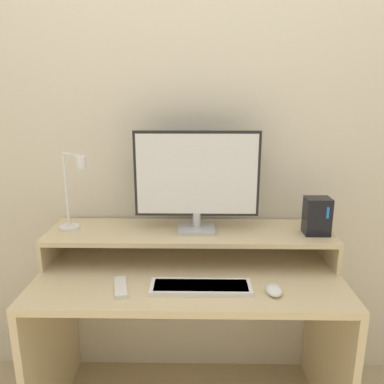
{
  "coord_description": "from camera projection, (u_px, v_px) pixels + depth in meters",
  "views": [
    {
      "loc": [
        0.04,
        -1.17,
        1.46
      ],
      "look_at": [
        0.01,
        0.33,
        1.07
      ],
      "focal_mm": 35.0,
      "sensor_mm": 36.0,
      "label": 1
    }
  ],
  "objects": [
    {
      "name": "monitor_shelf",
      "position": [
        190.0,
        234.0,
        1.72
      ],
      "size": [
        1.29,
        0.32,
        0.14
      ],
      "color": "beige",
      "rests_on": "desk"
    },
    {
      "name": "monitor",
      "position": [
        197.0,
        178.0,
        1.64
      ],
      "size": [
        0.55,
        0.14,
        0.45
      ],
      "color": "#BCBCC1",
      "rests_on": "monitor_shelf"
    },
    {
      "name": "desk",
      "position": [
        189.0,
        313.0,
        1.66
      ],
      "size": [
        1.29,
        0.61,
        0.72
      ],
      "color": "beige",
      "rests_on": "ground_plane"
    },
    {
      "name": "router_dock",
      "position": [
        317.0,
        216.0,
        1.64
      ],
      "size": [
        0.11,
        0.09,
        0.17
      ],
      "color": "black",
      "rests_on": "monitor_shelf"
    },
    {
      "name": "desk_lamp",
      "position": [
        73.0,
        194.0,
        1.66
      ],
      "size": [
        0.17,
        0.15,
        0.36
      ],
      "color": "silver",
      "rests_on": "monitor_shelf"
    },
    {
      "name": "mouse",
      "position": [
        274.0,
        290.0,
        1.43
      ],
      "size": [
        0.06,
        0.1,
        0.03
      ],
      "color": "white",
      "rests_on": "desk"
    },
    {
      "name": "wall_back",
      "position": [
        190.0,
        139.0,
        1.8
      ],
      "size": [
        6.0,
        0.05,
        2.5
      ],
      "color": "beige",
      "rests_on": "ground_plane"
    },
    {
      "name": "keyboard",
      "position": [
        201.0,
        287.0,
        1.47
      ],
      "size": [
        0.4,
        0.12,
        0.02
      ],
      "color": "white",
      "rests_on": "desk"
    },
    {
      "name": "remote_control",
      "position": [
        121.0,
        287.0,
        1.47
      ],
      "size": [
        0.08,
        0.17,
        0.02
      ],
      "color": "white",
      "rests_on": "desk"
    }
  ]
}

